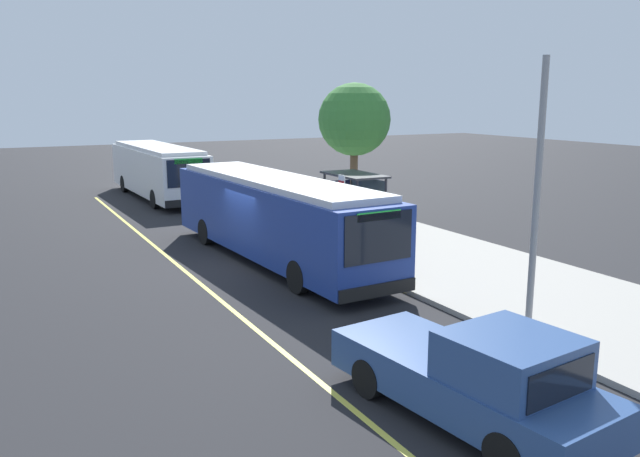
{
  "coord_description": "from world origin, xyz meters",
  "views": [
    {
      "loc": [
        20.12,
        -7.86,
        5.66
      ],
      "look_at": [
        2.97,
        1.19,
        1.68
      ],
      "focal_mm": 36.28,
      "sensor_mm": 36.0,
      "label": 1
    }
  ],
  "objects_px": {
    "waiting_bench": "(358,222)",
    "route_sign_post": "(342,202)",
    "pedestrian_commuter": "(342,215)",
    "transit_bus_main": "(275,215)",
    "transit_bus_second": "(158,170)",
    "pickup_truck": "(476,378)"
  },
  "relations": [
    {
      "from": "waiting_bench",
      "to": "route_sign_post",
      "type": "height_order",
      "value": "route_sign_post"
    },
    {
      "from": "pedestrian_commuter",
      "to": "transit_bus_main",
      "type": "bearing_deg",
      "value": -69.41
    },
    {
      "from": "transit_bus_main",
      "to": "route_sign_post",
      "type": "relative_size",
      "value": 4.42
    },
    {
      "from": "transit_bus_main",
      "to": "waiting_bench",
      "type": "bearing_deg",
      "value": 113.97
    },
    {
      "from": "transit_bus_main",
      "to": "waiting_bench",
      "type": "relative_size",
      "value": 7.74
    },
    {
      "from": "waiting_bench",
      "to": "route_sign_post",
      "type": "xyz_separation_m",
      "value": [
        2.49,
        -2.19,
        1.32
      ]
    },
    {
      "from": "transit_bus_second",
      "to": "pickup_truck",
      "type": "bearing_deg",
      "value": -3.13
    },
    {
      "from": "transit_bus_main",
      "to": "waiting_bench",
      "type": "height_order",
      "value": "transit_bus_main"
    },
    {
      "from": "transit_bus_main",
      "to": "route_sign_post",
      "type": "xyz_separation_m",
      "value": [
        0.45,
        2.4,
        0.34
      ]
    },
    {
      "from": "waiting_bench",
      "to": "pedestrian_commuter",
      "type": "height_order",
      "value": "pedestrian_commuter"
    },
    {
      "from": "transit_bus_second",
      "to": "route_sign_post",
      "type": "bearing_deg",
      "value": 8.37
    },
    {
      "from": "pickup_truck",
      "to": "waiting_bench",
      "type": "distance_m",
      "value": 15.48
    },
    {
      "from": "transit_bus_main",
      "to": "pickup_truck",
      "type": "distance_m",
      "value": 12.28
    },
    {
      "from": "transit_bus_main",
      "to": "transit_bus_second",
      "type": "bearing_deg",
      "value": -179.89
    },
    {
      "from": "pickup_truck",
      "to": "route_sign_post",
      "type": "height_order",
      "value": "route_sign_post"
    },
    {
      "from": "transit_bus_second",
      "to": "pedestrian_commuter",
      "type": "xyz_separation_m",
      "value": [
        14.83,
        3.43,
        -0.5
      ]
    },
    {
      "from": "pickup_truck",
      "to": "transit_bus_main",
      "type": "bearing_deg",
      "value": 172.61
    },
    {
      "from": "transit_bus_main",
      "to": "pedestrian_commuter",
      "type": "relative_size",
      "value": 7.33
    },
    {
      "from": "transit_bus_second",
      "to": "pickup_truck",
      "type": "distance_m",
      "value": 28.32
    },
    {
      "from": "transit_bus_main",
      "to": "waiting_bench",
      "type": "distance_m",
      "value": 5.12
    },
    {
      "from": "pickup_truck",
      "to": "route_sign_post",
      "type": "xyz_separation_m",
      "value": [
        -11.7,
        3.98,
        1.1
      ]
    },
    {
      "from": "route_sign_post",
      "to": "pedestrian_commuter",
      "type": "bearing_deg",
      "value": 150.09
    }
  ]
}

